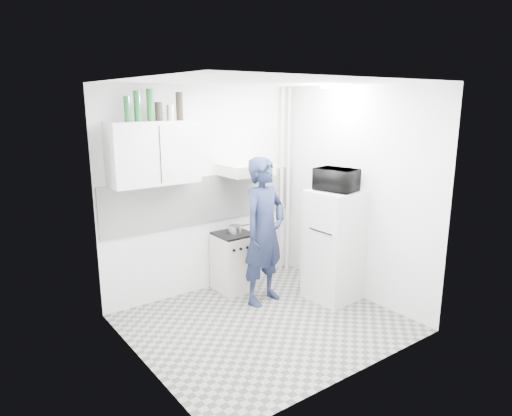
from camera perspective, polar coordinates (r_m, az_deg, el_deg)
floor at (r=5.25m, az=1.12°, el=-14.17°), size 2.80×2.80×0.00m
ceiling at (r=4.66m, az=1.27°, el=15.49°), size 2.80×2.80×0.00m
wall_back at (r=5.81m, az=-6.34°, el=2.09°), size 2.80×0.00×2.80m
wall_left at (r=4.12m, az=-14.49°, el=-2.95°), size 0.00×2.60×2.60m
wall_right at (r=5.73m, az=12.37°, el=1.71°), size 0.00×2.60×2.60m
person at (r=5.47m, az=1.03°, el=-2.94°), size 0.73×0.56×1.79m
stove at (r=5.98m, az=-2.81°, el=-6.79°), size 0.46×0.46×0.74m
fridge at (r=5.70m, az=9.71°, el=-4.63°), size 0.60×0.60×1.37m
stove_top at (r=5.86m, az=-2.85°, el=-3.28°), size 0.44×0.44×0.03m
saucepan at (r=5.86m, az=-2.65°, el=-2.66°), size 0.17×0.17×0.09m
microwave at (r=5.51m, az=10.04°, el=3.51°), size 0.54×0.42×0.27m
bottle_b at (r=5.10m, az=-15.79°, el=11.82°), size 0.07×0.07×0.27m
bottle_c at (r=5.14m, az=-14.60°, el=12.22°), size 0.08×0.08×0.32m
bottle_d at (r=5.20m, az=-13.08°, el=12.43°), size 0.08×0.08×0.34m
canister_a at (r=5.24m, az=-12.07°, el=11.72°), size 0.08×0.08×0.21m
canister_b at (r=5.30m, az=-10.63°, el=11.63°), size 0.09×0.09×0.17m
bottle_e at (r=5.35m, az=-9.55°, el=12.44°), size 0.08×0.08×0.31m
upper_cabinet at (r=5.23m, az=-12.69°, el=6.72°), size 1.00×0.35×0.70m
range_hood at (r=5.79m, az=-1.30°, el=4.85°), size 0.60×0.50×0.14m
backsplash at (r=5.82m, az=-6.24°, el=1.10°), size 2.74×0.03×0.60m
pipe_a at (r=6.48m, az=4.02°, el=3.32°), size 0.05×0.05×2.60m
pipe_b at (r=6.41m, az=3.20°, el=3.21°), size 0.04×0.04×2.60m
ceiling_spot_fixture at (r=5.47m, az=8.56°, el=14.72°), size 0.10×0.10×0.02m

